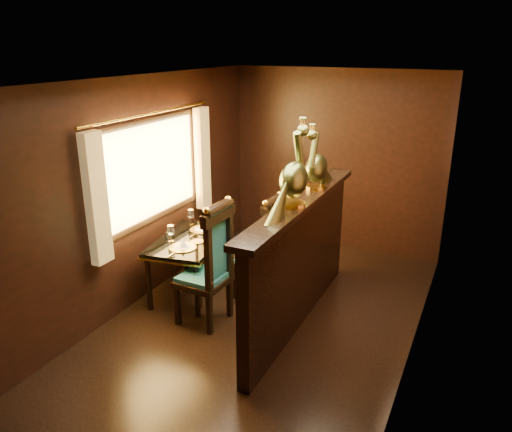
# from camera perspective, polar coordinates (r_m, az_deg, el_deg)

# --- Properties ---
(ground) EXTENTS (5.00, 5.00, 0.00)m
(ground) POSITION_cam_1_polar(r_m,az_deg,el_deg) (5.35, 0.31, -12.57)
(ground) COLOR black
(ground) RESTS_ON ground
(room_shell) EXTENTS (3.04, 5.04, 2.52)m
(room_shell) POSITION_cam_1_polar(r_m,az_deg,el_deg) (4.76, -0.50, 4.18)
(room_shell) COLOR black
(room_shell) RESTS_ON ground
(partition) EXTENTS (0.26, 2.70, 1.36)m
(partition) POSITION_cam_1_polar(r_m,az_deg,el_deg) (5.15, 5.00, -4.98)
(partition) COLOR black
(partition) RESTS_ON ground
(dining_table) EXTENTS (0.89, 1.26, 0.89)m
(dining_table) POSITION_cam_1_polar(r_m,az_deg,el_deg) (5.81, -7.58, -3.15)
(dining_table) COLOR black
(dining_table) RESTS_ON ground
(chair_left) EXTENTS (0.51, 0.55, 1.37)m
(chair_left) POSITION_cam_1_polar(r_m,az_deg,el_deg) (5.10, -4.98, -5.20)
(chair_left) COLOR black
(chair_left) RESTS_ON ground
(chair_right) EXTENTS (0.45, 0.50, 1.25)m
(chair_right) POSITION_cam_1_polar(r_m,az_deg,el_deg) (5.63, 1.15, -3.39)
(chair_right) COLOR black
(chair_right) RESTS_ON ground
(peacock_left) EXTENTS (0.26, 0.68, 0.81)m
(peacock_left) POSITION_cam_1_polar(r_m,az_deg,el_deg) (4.59, 4.38, 5.94)
(peacock_left) COLOR #1A4E33
(peacock_left) RESTS_ON partition
(peacock_right) EXTENTS (0.22, 0.60, 0.71)m
(peacock_right) POSITION_cam_1_polar(r_m,az_deg,el_deg) (5.19, 6.97, 6.86)
(peacock_right) COLOR #1A4E33
(peacock_right) RESTS_ON partition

